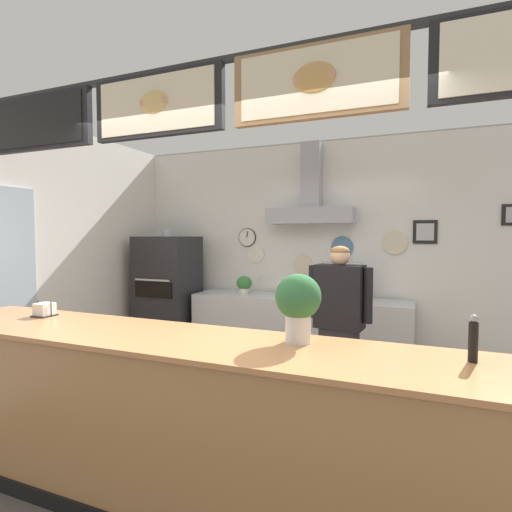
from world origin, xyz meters
The scene contains 12 objects.
ground_plane centered at (0.00, 0.00, 0.00)m, with size 6.36×6.36×0.00m, color #514C47.
back_wall_assembly centered at (0.00, 2.47, 1.54)m, with size 5.30×2.93×2.88m.
service_counter centered at (0.00, -0.46, 0.52)m, with size 4.38×0.72×1.05m.
back_prep_counter centered at (-0.23, 2.23, 0.44)m, with size 2.71×0.59×0.89m.
pizza_oven centered at (-2.04, 2.06, 0.83)m, with size 0.75×0.68×1.75m.
shop_worker centered at (0.50, 0.98, 0.84)m, with size 0.57×0.27×1.57m.
espresso_machine centered at (0.30, 2.21, 1.11)m, with size 0.50×0.48×0.45m.
potted_rosemary centered at (-0.96, 2.23, 1.02)m, with size 0.20×0.20×0.24m.
potted_oregano centered at (-0.41, 2.27, 1.00)m, with size 0.15×0.15×0.19m.
basil_vase centered at (0.49, -0.30, 1.27)m, with size 0.26×0.26×0.40m.
napkin_holder centered at (-1.52, -0.31, 1.09)m, with size 0.15×0.14×0.12m.
pepper_grinder centered at (1.38, -0.32, 1.16)m, with size 0.04×0.04×0.24m.
Camera 1 is at (1.10, -2.47, 1.67)m, focal length 27.55 mm.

